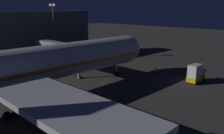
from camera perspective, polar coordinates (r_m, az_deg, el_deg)
name	(u,v)px	position (r m, az deg, el deg)	size (l,w,h in m)	color
ground_plane	(61,92)	(45.00, -11.94, -5.91)	(320.00, 320.00, 0.00)	#383533
jet_bridge	(64,49)	(56.05, -11.25, 4.18)	(18.30, 3.40, 7.43)	#9E9E99
apron_floodlight_mast	(54,28)	(72.45, -13.64, 9.06)	(2.90, 0.50, 16.27)	#59595E
ops_van	(196,74)	(52.21, 19.30, -1.47)	(2.36, 4.52, 3.85)	yellow
ground_crew_near_nose_gear	(156,71)	(56.06, 10.31, -0.98)	(0.40, 0.40, 1.66)	black
traffic_cone_nose_port	(139,73)	(56.72, 6.47, -1.33)	(0.36, 0.36, 0.55)	orange
traffic_cone_nose_starboard	(125,69)	(59.41, 3.12, -0.58)	(0.36, 0.36, 0.55)	orange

